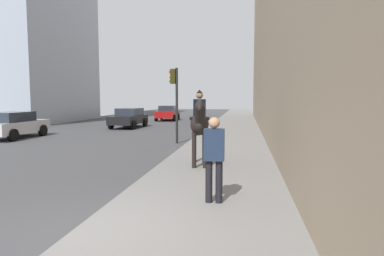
% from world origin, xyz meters
% --- Properties ---
extents(sidewalk_slab, '(120.00, 3.65, 0.12)m').
position_xyz_m(sidewalk_slab, '(0.00, -1.83, 0.06)').
color(sidewalk_slab, slate).
rests_on(sidewalk_slab, ground).
extents(mounted_horse_near, '(2.15, 0.77, 2.32)m').
position_xyz_m(mounted_horse_near, '(5.38, -1.29, 1.42)').
color(mounted_horse_near, black).
rests_on(mounted_horse_near, sidewalk_slab).
extents(pedestrian_greeting, '(0.27, 0.41, 1.70)m').
position_xyz_m(pedestrian_greeting, '(1.80, -2.07, 1.10)').
color(pedestrian_greeting, black).
rests_on(pedestrian_greeting, sidewalk_slab).
extents(car_near_lane, '(3.97, 2.00, 1.44)m').
position_xyz_m(car_near_lane, '(18.78, 5.77, 0.75)').
color(car_near_lane, black).
rests_on(car_near_lane, ground).
extents(car_mid_lane, '(4.14, 1.96, 1.44)m').
position_xyz_m(car_mid_lane, '(11.59, 9.73, 0.76)').
color(car_mid_lane, silver).
rests_on(car_mid_lane, ground).
extents(car_far_lane, '(4.10, 2.08, 1.44)m').
position_xyz_m(car_far_lane, '(27.11, 4.80, 0.75)').
color(car_far_lane, maroon).
rests_on(car_far_lane, ground).
extents(traffic_light_near_curb, '(0.20, 0.44, 3.61)m').
position_xyz_m(traffic_light_near_curb, '(11.02, 0.67, 2.43)').
color(traffic_light_near_curb, black).
rests_on(traffic_light_near_curb, ground).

